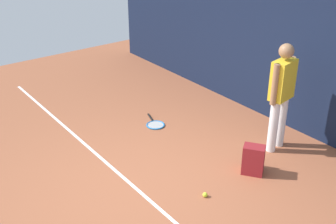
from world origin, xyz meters
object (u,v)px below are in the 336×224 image
(backpack, at_px, (253,160))
(tennis_ball_near_player, at_px, (205,195))
(tennis_racket, at_px, (155,124))
(tennis_player, at_px, (281,91))

(backpack, bearing_deg, tennis_ball_near_player, 56.02)
(tennis_ball_near_player, bearing_deg, backpack, 91.32)
(tennis_racket, distance_m, backpack, 2.06)
(tennis_racket, xyz_separation_m, backpack, (2.04, 0.26, 0.20))
(tennis_player, distance_m, tennis_ball_near_player, 1.98)
(tennis_racket, height_order, backpack, backpack)
(tennis_ball_near_player, bearing_deg, tennis_racket, 162.24)
(tennis_player, xyz_separation_m, tennis_ball_near_player, (0.29, -1.72, -0.93))
(tennis_racket, bearing_deg, tennis_player, 49.62)
(tennis_player, height_order, tennis_racket, tennis_player)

